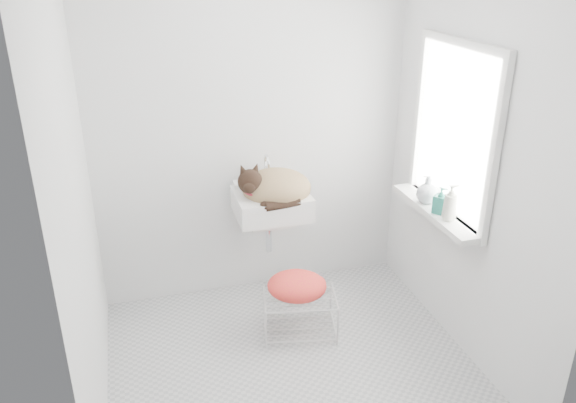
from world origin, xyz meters
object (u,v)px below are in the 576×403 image
object	(u,v)px
cat	(273,188)
bottle_a	(448,220)
wire_rack	(300,312)
bottle_b	(439,213)
sink	(271,193)
bottle_c	(426,202)

from	to	relation	value
cat	bottle_a	world-z (taller)	cat
wire_rack	cat	bearing A→B (deg)	99.26
cat	bottle_b	bearing A→B (deg)	-20.05
sink	bottle_a	xyz separation A→B (m)	(0.93, -0.71, 0.00)
cat	wire_rack	bearing A→B (deg)	-68.34
bottle_a	bottle_c	size ratio (longest dim) A/B	1.06
bottle_b	bottle_c	distance (m)	0.17
bottle_a	sink	bearing A→B (deg)	142.62
bottle_a	bottle_b	size ratio (longest dim) A/B	1.12
sink	bottle_a	size ratio (longest dim) A/B	2.56
bottle_b	wire_rack	bearing A→B (deg)	168.40
bottle_b	bottle_a	bearing A→B (deg)	-90.00
sink	bottle_b	bearing A→B (deg)	-32.93
bottle_b	sink	bearing A→B (deg)	147.07
cat	bottle_c	bearing A→B (deg)	-11.98
wire_rack	bottle_a	bearing A→B (deg)	-18.38
wire_rack	bottle_c	xyz separation A→B (m)	(0.85, -0.01, 0.70)
cat	wire_rack	size ratio (longest dim) A/B	1.15
sink	bottle_c	world-z (taller)	sink
sink	bottle_c	xyz separation A→B (m)	(0.93, -0.44, 0.00)
cat	wire_rack	world-z (taller)	cat
sink	bottle_b	xyz separation A→B (m)	(0.93, -0.60, 0.00)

